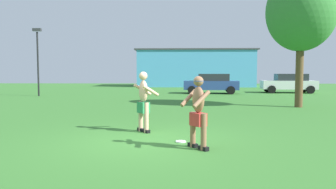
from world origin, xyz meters
name	(u,v)px	position (x,y,z in m)	size (l,w,h in m)	color
ground_plane	(145,142)	(0.00, 0.00, 0.00)	(80.00, 80.00, 0.00)	#38752D
player_with_cap	(198,109)	(1.28, -0.69, 0.90)	(0.69, 0.80, 1.65)	black
player_in_green	(144,100)	(-0.16, 1.29, 0.92)	(0.76, 0.78, 1.73)	black
frisbee	(181,142)	(0.90, -0.02, 0.01)	(0.26, 0.26, 0.03)	white
car_blue_near_post	(212,83)	(3.51, 17.85, 0.82)	(4.43, 2.31, 1.58)	#2D478C
car_white_mid_lot	(289,83)	(9.98, 18.88, 0.82)	(4.43, 2.31, 1.58)	white
lamp_post	(38,54)	(-9.22, 14.72, 3.03)	(0.60, 0.24, 4.82)	black
outbuilding_behind_lot	(195,68)	(2.84, 31.18, 2.20)	(14.03, 6.43, 4.38)	#4C9ED1
tree_left_field	(301,12)	(6.74, 7.99, 4.62)	(3.32, 3.32, 6.57)	brown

